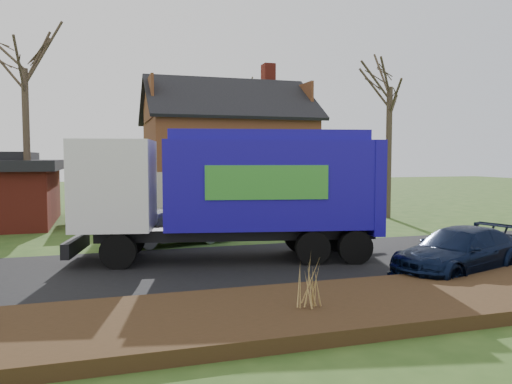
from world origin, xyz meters
name	(u,v)px	position (x,y,z in m)	size (l,w,h in m)	color
ground	(269,264)	(0.00, 0.00, 0.00)	(120.00, 120.00, 0.00)	#284617
road	(269,264)	(0.00, 0.00, 0.01)	(80.00, 7.00, 0.02)	black
mulch_verge	(346,307)	(0.00, -5.30, 0.15)	(80.00, 3.50, 0.30)	black
main_house	(218,147)	(1.49, 13.91, 4.03)	(12.95, 8.95, 9.26)	#C2B39C
garbage_truck	(236,186)	(-0.84, 1.05, 2.49)	(10.40, 4.66, 4.32)	black
silver_sedan	(175,227)	(-2.39, 4.56, 0.70)	(1.49, 4.27, 1.41)	#A2A6AA
navy_wagon	(459,252)	(4.80, -3.06, 0.69)	(1.93, 4.76, 1.38)	black
tree_front_west	(23,44)	(-8.37, 10.00, 8.55)	(3.49, 3.49, 10.37)	#453729
tree_front_east	(390,65)	(10.41, 9.71, 8.55)	(3.79, 3.79, 10.52)	#413627
tree_back	(236,90)	(4.88, 22.26, 8.59)	(3.25, 3.25, 10.30)	#443B28
grass_clump_mid	(310,284)	(-0.99, -5.58, 0.81)	(0.36, 0.30, 1.02)	#A8874A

